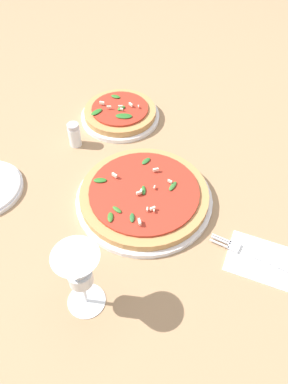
{
  "coord_description": "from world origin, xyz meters",
  "views": [
    {
      "loc": [
        -0.35,
        0.45,
        0.67
      ],
      "look_at": [
        0.0,
        0.02,
        0.03
      ],
      "focal_mm": 35.0,
      "sensor_mm": 36.0,
      "label": 1
    }
  ],
  "objects_px": {
    "pizza_personal_side": "(120,113)",
    "wine_glass": "(79,272)",
    "fork": "(263,259)",
    "shaker_pepper": "(74,135)",
    "pizza_arugula_main": "(144,196)"
  },
  "relations": [
    {
      "from": "pizza_arugula_main",
      "to": "wine_glass",
      "type": "xyz_separation_m",
      "value": [
        -0.07,
        0.26,
        0.09
      ]
    },
    {
      "from": "pizza_personal_side",
      "to": "fork",
      "type": "bearing_deg",
      "value": 162.7
    },
    {
      "from": "fork",
      "to": "pizza_personal_side",
      "type": "bearing_deg",
      "value": -28.07
    },
    {
      "from": "pizza_arugula_main",
      "to": "wine_glass",
      "type": "bearing_deg",
      "value": 105.69
    },
    {
      "from": "pizza_personal_side",
      "to": "wine_glass",
      "type": "height_order",
      "value": "wine_glass"
    },
    {
      "from": "pizza_arugula_main",
      "to": "wine_glass",
      "type": "height_order",
      "value": "wine_glass"
    },
    {
      "from": "fork",
      "to": "shaker_pepper",
      "type": "distance_m",
      "value": 0.55
    },
    {
      "from": "fork",
      "to": "shaker_pepper",
      "type": "xyz_separation_m",
      "value": [
        0.55,
        -0.01,
        0.03
      ]
    },
    {
      "from": "wine_glass",
      "to": "pizza_personal_side",
      "type": "bearing_deg",
      "value": -54.9
    },
    {
      "from": "wine_glass",
      "to": "pizza_arugula_main",
      "type": "bearing_deg",
      "value": -74.31
    },
    {
      "from": "pizza_arugula_main",
      "to": "fork",
      "type": "relative_size",
      "value": 1.41
    },
    {
      "from": "pizza_arugula_main",
      "to": "fork",
      "type": "bearing_deg",
      "value": -174.23
    },
    {
      "from": "fork",
      "to": "shaker_pepper",
      "type": "height_order",
      "value": "shaker_pepper"
    },
    {
      "from": "fork",
      "to": "shaker_pepper",
      "type": "relative_size",
      "value": 3.34
    },
    {
      "from": "pizza_arugula_main",
      "to": "fork",
      "type": "xyz_separation_m",
      "value": [
        -0.29,
        -0.03,
        -0.01
      ]
    }
  ]
}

